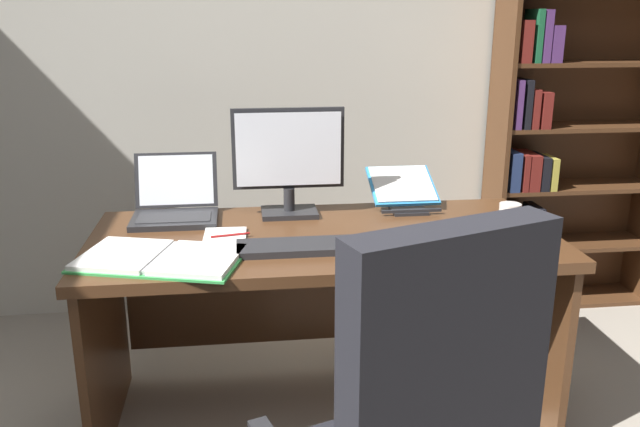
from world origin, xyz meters
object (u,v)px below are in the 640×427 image
at_px(laptop, 175,206).
at_px(computer_mouse, 386,241).
at_px(reading_stand_with_book, 403,189).
at_px(coffee_mug, 509,217).
at_px(bookshelf, 561,126).
at_px(notepad, 225,238).
at_px(open_binder, 160,258).
at_px(pen, 230,235).
at_px(monitor, 289,163).
at_px(keyboard, 299,247).
at_px(desk, 320,277).

bearing_deg(laptop, computer_mouse, -29.69).
height_order(computer_mouse, reading_stand_with_book, reading_stand_with_book).
bearing_deg(laptop, coffee_mug, -13.30).
height_order(computer_mouse, coffee_mug, coffee_mug).
distance_m(bookshelf, notepad, 1.95).
distance_m(bookshelf, laptop, 2.01).
xyz_separation_m(bookshelf, open_binder, (-1.91, -1.13, -0.21)).
bearing_deg(reading_stand_with_book, pen, -154.27).
relative_size(laptop, open_binder, 0.56).
relative_size(monitor, computer_mouse, 4.20).
relative_size(keyboard, pen, 3.00).
bearing_deg(coffee_mug, monitor, 160.16).
bearing_deg(computer_mouse, monitor, 125.61).
relative_size(laptop, reading_stand_with_book, 1.08).
height_order(bookshelf, keyboard, bookshelf).
xyz_separation_m(reading_stand_with_book, coffee_mug, (0.31, -0.36, -0.02)).
bearing_deg(open_binder, pen, 57.66).
bearing_deg(notepad, desk, 13.87).
height_order(laptop, coffee_mug, laptop).
distance_m(monitor, notepad, 0.42).
xyz_separation_m(bookshelf, coffee_mug, (-0.66, -0.95, -0.17)).
bearing_deg(keyboard, desk, 66.41).
distance_m(desk, pen, 0.41).
distance_m(monitor, pen, 0.41).
xyz_separation_m(computer_mouse, reading_stand_with_book, (0.18, 0.49, 0.05)).
distance_m(computer_mouse, notepad, 0.57).
relative_size(bookshelf, keyboard, 4.58).
height_order(desk, laptop, laptop).
relative_size(desk, pen, 12.03).
xyz_separation_m(computer_mouse, coffee_mug, (0.50, 0.13, 0.03)).
bearing_deg(computer_mouse, notepad, 164.88).
xyz_separation_m(laptop, pen, (0.21, -0.28, -0.04)).
height_order(keyboard, open_binder, same).
relative_size(desk, computer_mouse, 16.19).
bearing_deg(coffee_mug, computer_mouse, -165.16).
xyz_separation_m(notepad, coffee_mug, (1.05, -0.02, 0.04)).
distance_m(open_binder, pen, 0.30).
bearing_deg(notepad, keyboard, -30.66).
bearing_deg(pen, keyboard, -32.78).
relative_size(desk, monitor, 3.85).
xyz_separation_m(computer_mouse, open_binder, (-0.75, -0.05, -0.01)).
relative_size(desk, reading_stand_with_book, 5.58).
bearing_deg(computer_mouse, bookshelf, 43.13).
height_order(desk, pen, pen).
distance_m(reading_stand_with_book, notepad, 0.81).
height_order(computer_mouse, open_binder, computer_mouse).
bearing_deg(pen, computer_mouse, -15.67).
relative_size(keyboard, reading_stand_with_book, 1.39).
relative_size(bookshelf, laptop, 5.92).
distance_m(keyboard, coffee_mug, 0.81).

